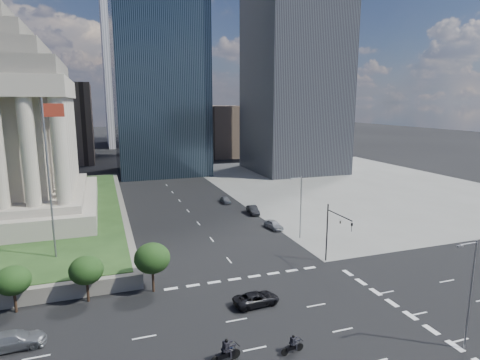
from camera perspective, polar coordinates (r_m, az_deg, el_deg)
name	(u,v)px	position (r m, az deg, el deg)	size (l,w,h in m)	color
ground	(154,170)	(132.24, -12.17, 1.44)	(500.00, 500.00, 0.00)	black
sidewalk_ne	(347,184)	(110.82, 15.03, -0.49)	(68.00, 90.00, 0.03)	slate
flagpole	(50,170)	(54.53, -25.46, 1.25)	(2.52, 0.24, 20.00)	slate
midrise_glass	(159,73)	(126.12, -11.51, 14.70)	(26.00, 26.00, 60.00)	black
highrise_ne	(296,5)	(131.44, 7.97, 23.47)	(26.00, 28.00, 100.00)	black
building_filler_ne	(222,130)	(166.92, -2.61, 7.07)	(20.00, 30.00, 20.00)	#4F3F36
building_filler_nw	(57,123)	(160.37, -24.55, 7.37)	(24.00, 30.00, 28.00)	#4F3F36
traffic_signal_ne	(335,228)	(54.07, 13.31, -6.61)	(0.30, 5.74, 8.00)	black
street_lamp_south	(470,289)	(40.52, 29.86, -13.28)	(2.13, 0.22, 10.00)	slate
street_lamp_north	(300,204)	(63.75, 8.51, -3.36)	(2.13, 0.22, 10.00)	slate
pickup_truck	(256,299)	(44.65, 2.35, -16.53)	(2.31, 5.00, 1.39)	black
suv_grey	(14,340)	(42.85, -29.47, -19.21)	(2.14, 5.26, 1.53)	slate
parked_sedan_near	(274,225)	(69.35, 4.81, -6.33)	(4.31, 1.73, 1.47)	gray
parked_sedan_mid	(253,210)	(78.11, 1.85, -4.29)	(1.62, 4.64, 1.53)	black
parked_sedan_far	(225,200)	(86.49, -2.08, -2.83)	(1.65, 4.11, 1.40)	slate
motorcycle_lead	(292,344)	(37.55, 7.46, -22.15)	(2.27, 0.62, 1.69)	black
motorcycle_trail	(225,351)	(36.13, -2.10, -23.11)	(2.85, 0.78, 2.13)	black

